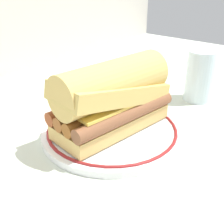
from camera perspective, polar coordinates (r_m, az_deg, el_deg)
The scene contains 4 objects.
ground_plane at distance 0.56m, azimuth 0.29°, elevation -2.50°, with size 1.50×1.50×0.00m, color silver.
plate at distance 0.52m, azimuth 0.00°, elevation -3.63°, with size 0.25×0.25×0.01m.
sausage_sandwich at distance 0.49m, azimuth 0.00°, elevation 3.12°, with size 0.22×0.13×0.12m.
drinking_glass at distance 0.67m, azimuth 16.76°, elevation 6.19°, with size 0.06×0.06×0.11m.
Camera 1 is at (-0.38, -0.30, 0.27)m, focal length 46.60 mm.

